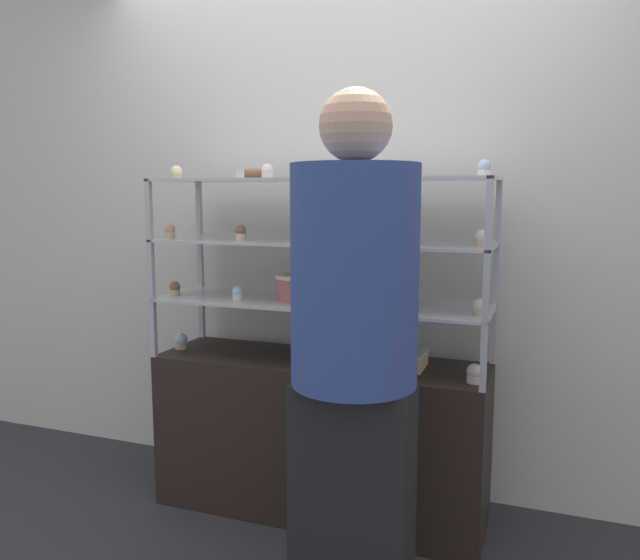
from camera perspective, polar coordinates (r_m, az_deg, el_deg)
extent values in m
plane|color=#2D2D33|center=(3.05, 0.00, -20.19)|extent=(20.00, 20.00, 0.00)
cube|color=silver|center=(3.04, 2.41, 5.30)|extent=(8.00, 0.05, 2.60)
cube|color=black|center=(2.90, 0.00, -14.04)|extent=(1.47, 0.44, 0.71)
cube|color=#B7B7BC|center=(3.25, -10.75, -2.85)|extent=(0.02, 0.02, 0.27)
cube|color=#B7B7BC|center=(2.81, 15.59, -4.74)|extent=(0.02, 0.02, 0.27)
cube|color=#B7B7BC|center=(2.91, -15.00, -4.25)|extent=(0.02, 0.02, 0.27)
cube|color=#B7B7BC|center=(2.40, 14.73, -6.84)|extent=(0.02, 0.02, 0.27)
cube|color=silver|center=(2.73, 0.00, -2.06)|extent=(1.47, 0.44, 0.01)
cube|color=#B7B7BC|center=(3.22, -10.87, 1.81)|extent=(0.02, 0.02, 0.27)
cube|color=#B7B7BC|center=(2.76, 15.80, 0.66)|extent=(0.02, 0.02, 0.27)
cube|color=#B7B7BC|center=(2.87, -15.19, 0.95)|extent=(0.02, 0.02, 0.27)
cube|color=#B7B7BC|center=(2.35, 14.96, -0.55)|extent=(0.02, 0.02, 0.27)
cube|color=silver|center=(2.70, 0.00, 3.51)|extent=(1.47, 0.44, 0.01)
cube|color=#B7B7BC|center=(3.20, -11.00, 6.55)|extent=(0.02, 0.02, 0.27)
cube|color=#B7B7BC|center=(2.74, 16.01, 6.18)|extent=(0.02, 0.02, 0.27)
cube|color=#B7B7BC|center=(2.85, -15.38, 6.26)|extent=(0.02, 0.02, 0.27)
cube|color=#B7B7BC|center=(2.33, 15.20, 5.94)|extent=(0.02, 0.02, 0.27)
cube|color=silver|center=(2.69, 0.00, 9.16)|extent=(1.47, 0.44, 0.01)
cylinder|color=#C66660|center=(2.77, -2.12, -0.80)|extent=(0.18, 0.18, 0.10)
cylinder|color=#F4EAB2|center=(2.76, -2.13, 0.36)|extent=(0.19, 0.19, 0.02)
cube|color=#DBBC84|center=(2.69, 7.41, -7.26)|extent=(0.20, 0.18, 0.06)
cube|color=white|center=(2.68, 7.42, -6.51)|extent=(0.20, 0.18, 0.01)
cylinder|color=#CCB28C|center=(3.06, -12.57, -5.89)|extent=(0.06, 0.06, 0.03)
sphere|color=silver|center=(3.05, -12.59, -5.31)|extent=(0.06, 0.06, 0.06)
cylinder|color=#CCB28C|center=(2.72, -0.60, -7.43)|extent=(0.06, 0.06, 0.03)
sphere|color=#8C5B42|center=(2.71, -0.60, -6.79)|extent=(0.06, 0.06, 0.06)
cylinder|color=white|center=(2.54, 13.93, -8.79)|extent=(0.06, 0.06, 0.03)
sphere|color=silver|center=(2.53, 13.95, -8.11)|extent=(0.06, 0.06, 0.06)
cube|color=white|center=(2.54, 3.01, -8.40)|extent=(0.04, 0.00, 0.04)
cylinder|color=#CCB28C|center=(2.97, -13.12, -1.10)|extent=(0.05, 0.05, 0.03)
sphere|color=#8C5B42|center=(2.96, -13.14, -0.59)|extent=(0.05, 0.05, 0.05)
cylinder|color=beige|center=(2.78, -7.51, -1.56)|extent=(0.05, 0.05, 0.03)
sphere|color=silver|center=(2.78, -7.52, -1.01)|extent=(0.05, 0.05, 0.05)
cylinder|color=white|center=(2.59, 6.68, -2.24)|extent=(0.05, 0.05, 0.03)
sphere|color=#E5996B|center=(2.59, 6.69, -1.65)|extent=(0.05, 0.05, 0.05)
cylinder|color=#CCB28C|center=(2.50, 14.30, -2.82)|extent=(0.05, 0.05, 0.03)
sphere|color=silver|center=(2.49, 14.32, -2.22)|extent=(0.05, 0.05, 0.05)
cube|color=white|center=(2.49, 1.96, -2.40)|extent=(0.04, 0.00, 0.04)
cylinder|color=#CCB28C|center=(2.91, -13.53, 4.01)|extent=(0.05, 0.05, 0.03)
sphere|color=#E5996B|center=(2.91, -13.55, 4.54)|extent=(0.05, 0.05, 0.05)
cylinder|color=beige|center=(2.75, -7.26, 3.95)|extent=(0.05, 0.05, 0.03)
sphere|color=#8C5B42|center=(2.75, -7.27, 4.51)|extent=(0.05, 0.05, 0.05)
cylinder|color=white|center=(2.65, -0.71, 3.86)|extent=(0.05, 0.05, 0.03)
sphere|color=silver|center=(2.65, -0.71, 4.44)|extent=(0.05, 0.05, 0.05)
cylinder|color=#CCB28C|center=(2.49, 6.42, 3.55)|extent=(0.05, 0.05, 0.03)
sphere|color=silver|center=(2.49, 6.43, 4.17)|extent=(0.05, 0.05, 0.05)
cylinder|color=#CCB28C|center=(2.49, 14.46, 3.34)|extent=(0.05, 0.05, 0.03)
sphere|color=white|center=(2.49, 14.48, 3.96)|extent=(0.05, 0.05, 0.05)
cube|color=white|center=(2.45, 2.61, 3.69)|extent=(0.04, 0.00, 0.04)
cylinder|color=#CCB28C|center=(2.98, -12.97, 9.18)|extent=(0.05, 0.05, 0.02)
sphere|color=#F4EAB2|center=(2.98, -12.99, 9.67)|extent=(0.05, 0.05, 0.05)
cylinder|color=beige|center=(2.73, -4.85, 9.48)|extent=(0.05, 0.05, 0.02)
sphere|color=silver|center=(2.73, -4.85, 10.02)|extent=(0.05, 0.05, 0.05)
cylinder|color=white|center=(2.54, 4.50, 9.60)|extent=(0.05, 0.05, 0.02)
sphere|color=#8C5B42|center=(2.54, 4.51, 10.17)|extent=(0.05, 0.05, 0.05)
cylinder|color=white|center=(2.45, 14.78, 9.43)|extent=(0.05, 0.05, 0.02)
sphere|color=silver|center=(2.45, 14.80, 10.03)|extent=(0.05, 0.05, 0.05)
cube|color=white|center=(2.62, -7.33, 9.74)|extent=(0.04, 0.00, 0.04)
torus|color=brown|center=(2.83, -6.37, 9.61)|extent=(0.13, 0.13, 0.04)
cube|color=black|center=(2.24, 3.02, -19.49)|extent=(0.39, 0.22, 0.82)
cylinder|color=#33478C|center=(2.00, 3.17, 0.37)|extent=(0.41, 0.41, 0.71)
sphere|color=tan|center=(2.00, 3.28, 13.94)|extent=(0.23, 0.23, 0.23)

